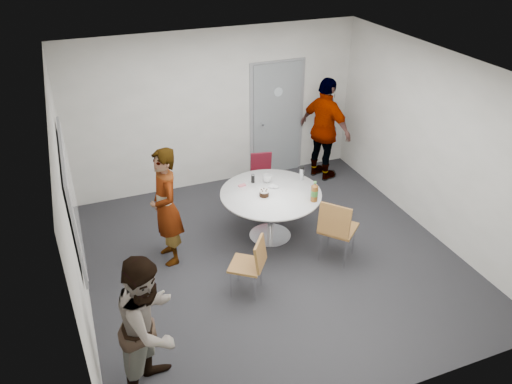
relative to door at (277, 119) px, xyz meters
name	(u,v)px	position (x,y,z in m)	size (l,w,h in m)	color
floor	(273,259)	(-1.10, -2.48, -1.03)	(5.00, 5.00, 0.00)	black
ceiling	(277,71)	(-1.10, -2.48, 1.67)	(5.00, 5.00, 0.00)	silver
wall_back	(217,110)	(-1.10, 0.02, 0.32)	(5.00, 5.00, 0.00)	silver
wall_left	(71,213)	(-3.60, -2.48, 0.32)	(5.00, 5.00, 0.00)	silver
wall_right	(435,145)	(1.40, -2.48, 0.32)	(5.00, 5.00, 0.00)	silver
wall_front	(387,300)	(-1.10, -4.98, 0.32)	(5.00, 5.00, 0.00)	silver
door	(277,119)	(0.00, 0.00, 0.00)	(1.02, 0.17, 2.12)	gray
whiteboard	(72,196)	(-3.56, -2.28, 0.42)	(0.04, 1.90, 1.25)	gray
table	(272,199)	(-0.90, -1.95, -0.37)	(1.46, 1.46, 1.07)	white
chair_near_left	(252,261)	(-1.62, -3.02, -0.53)	(0.57, 0.56, 0.82)	olive
chair_near_right	(336,226)	(-0.32, -2.82, -0.44)	(0.67, 0.67, 0.96)	olive
chair_far	(262,171)	(-0.59, -0.78, -0.56)	(0.44, 0.47, 0.78)	maroon
person_main	(166,207)	(-2.44, -1.93, -0.18)	(0.62, 0.40, 1.69)	#A5C6EA
person_left	(150,326)	(-3.05, -3.98, -0.21)	(0.79, 0.61, 1.62)	white
person_right	(325,130)	(0.70, -0.53, -0.10)	(1.09, 0.45, 1.86)	black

